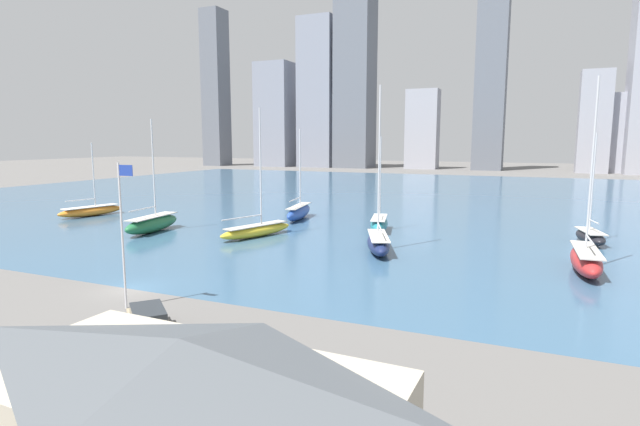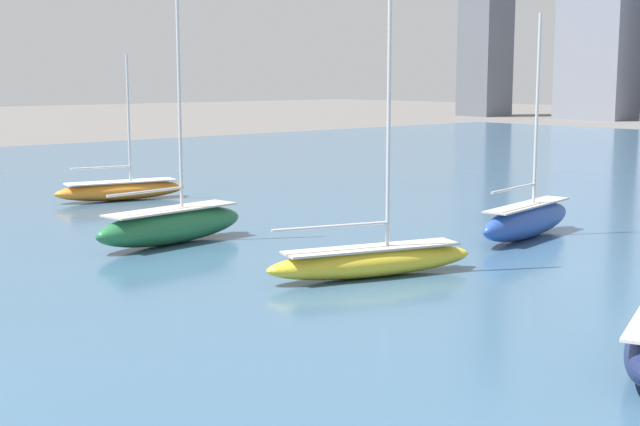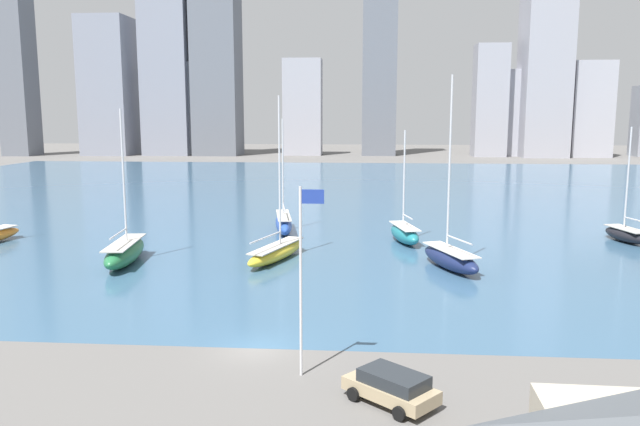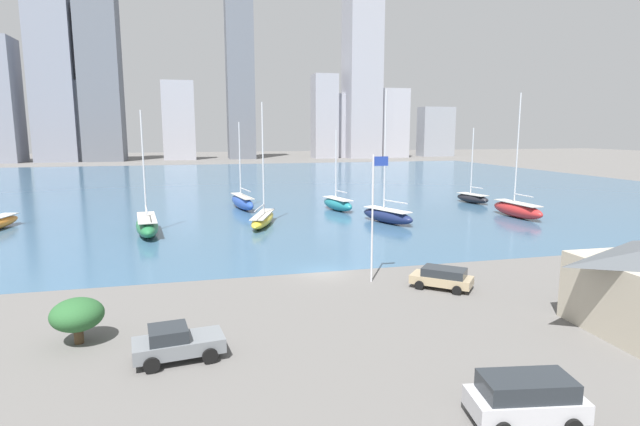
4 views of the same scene
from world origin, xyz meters
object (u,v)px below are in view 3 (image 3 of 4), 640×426
Objects in this scene: flag_pole at (302,274)px; parked_wagon_tan at (392,386)px; sailboat_teal at (404,233)px; sailboat_yellow at (277,251)px; sailboat_blue at (284,223)px; sailboat_black at (626,234)px; sailboat_navy at (450,257)px; sailboat_green at (125,252)px.

parked_wagon_tan is at bearing -32.55° from flag_pole.
sailboat_teal is 0.78× the size of sailboat_yellow.
sailboat_blue is (-6.30, 39.12, -4.26)m from flag_pole.
sailboat_teal is 0.97× the size of sailboat_black.
sailboat_black is (30.31, 36.39, -4.49)m from flag_pole.
sailboat_black is at bearing -7.93° from sailboat_teal.
sailboat_green is at bearing 159.31° from sailboat_navy.
sailboat_blue is at bearing 55.17° from parked_wagon_tan.
sailboat_navy reaches higher than flag_pole.
sailboat_yellow is at bearing -175.83° from sailboat_black.
sailboat_yellow reaches higher than sailboat_blue.
sailboat_navy is at bearing -53.82° from sailboat_blue.
sailboat_yellow reaches higher than sailboat_black.
sailboat_yellow is 0.90× the size of sailboat_navy.
sailboat_yellow reaches higher than sailboat_green.
sailboat_yellow is 1.24× the size of sailboat_black.
sailboat_navy is at bearing 27.91° from parked_wagon_tan.
sailboat_teal is at bearing 17.64° from sailboat_green.
sailboat_black reaches higher than sailboat_teal.
sailboat_yellow is 37.07m from sailboat_black.
sailboat_yellow reaches higher than flag_pole.
sailboat_black reaches higher than parked_wagon_tan.
sailboat_navy is (15.44, -2.16, 0.17)m from sailboat_yellow.
sailboat_teal is (7.08, 34.29, -4.35)m from flag_pole.
sailboat_teal reaches higher than parked_wagon_tan.
flag_pole is 0.84× the size of sailboat_teal.
sailboat_blue is at bearing 46.88° from sailboat_green.
sailboat_blue is 23.10m from sailboat_navy.
sailboat_teal is 0.91× the size of sailboat_blue.
sailboat_green is (-25.44, -11.47, 0.09)m from sailboat_teal.
sailboat_green is 2.98× the size of parked_wagon_tan.
parked_wagon_tan is (22.78, -25.64, -0.24)m from sailboat_green.
sailboat_yellow is (-12.14, -8.99, -0.14)m from sailboat_teal.
sailboat_yellow is at bearing 59.47° from parked_wagon_tan.
sailboat_green is (-18.36, 22.82, -4.26)m from flag_pole.
sailboat_teal is at bearing 78.33° from flag_pole.
sailboat_green is 0.83× the size of sailboat_navy.
sailboat_navy is (28.74, 0.31, -0.06)m from sailboat_green.
parked_wagon_tan is at bearing -136.68° from sailboat_black.
sailboat_teal is at bearing 54.40° from sailboat_yellow.
sailboat_black is 46.99m from parked_wagon_tan.
flag_pole is 47.57m from sailboat_black.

